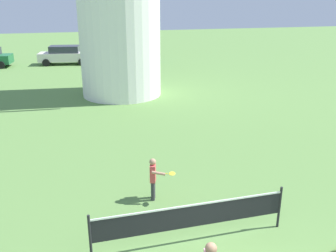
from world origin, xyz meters
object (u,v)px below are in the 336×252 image
Objects in this scene: parked_car_cream at (65,55)px; parked_car_blue at (132,53)px; tennis_net at (191,216)px; player_far at (154,177)px.

parked_car_blue is at bearing -6.01° from parked_car_cream.
player_far is at bearing 100.28° from tennis_net.
parked_car_blue is (5.72, -0.60, -0.00)m from parked_car_cream.
parked_car_blue is at bearing 81.36° from player_far.
tennis_net is at bearing -97.08° from parked_car_blue.
parked_car_blue is (3.13, 25.22, 0.13)m from tennis_net.
tennis_net is 2.14m from player_far.
parked_car_cream is at bearing 173.99° from parked_car_blue.
parked_car_blue is at bearing 82.92° from tennis_net.
tennis_net is at bearing -84.28° from parked_car_cream.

